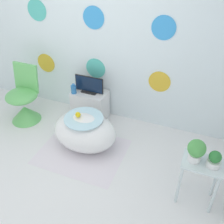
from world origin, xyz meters
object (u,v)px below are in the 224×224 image
(bathtub, at_px, (85,132))
(tv, at_px, (89,85))
(chair, at_px, (24,104))
(potted_plant_right, at_px, (214,160))
(vase, at_px, (74,89))
(potted_plant_left, at_px, (196,150))

(bathtub, relative_size, tv, 1.95)
(chair, bearing_deg, tv, 24.66)
(chair, xyz_separation_m, potted_plant_right, (2.76, -0.57, 0.37))
(bathtub, distance_m, potted_plant_right, 1.70)
(bathtub, height_order, potted_plant_right, potted_plant_right)
(vase, distance_m, potted_plant_right, 2.23)
(chair, distance_m, potted_plant_right, 2.85)
(bathtub, xyz_separation_m, potted_plant_right, (1.61, -0.35, 0.41))
(bathtub, bearing_deg, vase, 128.99)
(bathtub, relative_size, potted_plant_right, 4.78)
(chair, distance_m, potted_plant_left, 2.68)
(bathtub, distance_m, vase, 0.74)
(vase, bearing_deg, potted_plant_left, -25.22)
(chair, distance_m, vase, 0.82)
(potted_plant_right, bearing_deg, potted_plant_left, 178.21)
(bathtub, bearing_deg, chair, 169.30)
(potted_plant_left, bearing_deg, chair, 167.71)
(bathtub, xyz_separation_m, potted_plant_left, (1.43, -0.34, 0.47))
(chair, bearing_deg, vase, 23.59)
(potted_plant_right, bearing_deg, tv, 151.62)
(chair, relative_size, potted_plant_left, 3.41)
(vase, relative_size, potted_plant_right, 0.83)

